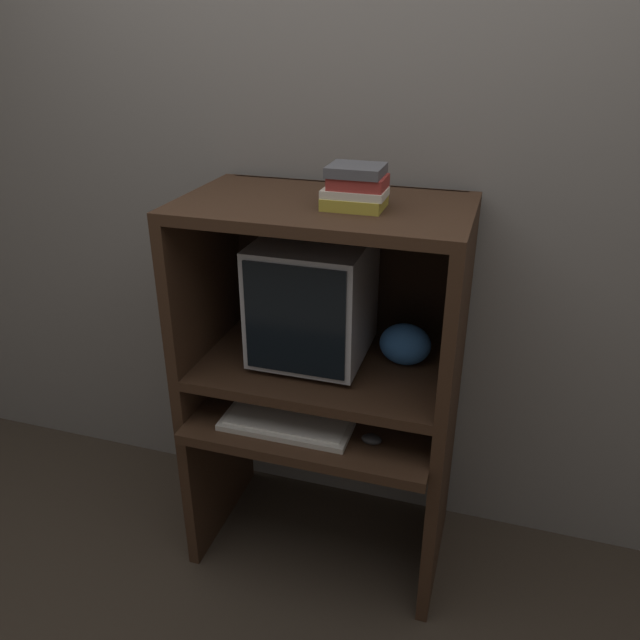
{
  "coord_description": "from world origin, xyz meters",
  "views": [
    {
      "loc": [
        0.54,
        -1.52,
        1.86
      ],
      "look_at": [
        -0.01,
        0.27,
        0.97
      ],
      "focal_mm": 35.0,
      "sensor_mm": 36.0,
      "label": 1
    }
  ],
  "objects": [
    {
      "name": "snack_bag",
      "position": [
        0.27,
        0.34,
        0.88
      ],
      "size": [
        0.18,
        0.13,
        0.14
      ],
      "color": "#336BB7",
      "rests_on": "desk_monitor_shelf"
    },
    {
      "name": "desk_base",
      "position": [
        0.0,
        0.23,
        0.4
      ],
      "size": [
        0.91,
        0.6,
        0.64
      ],
      "color": "#382316",
      "rests_on": "ground_plane"
    },
    {
      "name": "book_stack",
      "position": [
        0.11,
        0.23,
        1.43
      ],
      "size": [
        0.18,
        0.14,
        0.13
      ],
      "color": "gold",
      "rests_on": "hutch_upper"
    },
    {
      "name": "wall_back",
      "position": [
        0.0,
        0.6,
        1.3
      ],
      "size": [
        6.0,
        0.06,
        2.6
      ],
      "color": "gray",
      "rests_on": "ground_plane"
    },
    {
      "name": "crt_monitor",
      "position": [
        -0.05,
        0.3,
        1.03
      ],
      "size": [
        0.36,
        0.39,
        0.42
      ],
      "color": "#B2B2B7",
      "rests_on": "desk_monitor_shelf"
    },
    {
      "name": "desk_monitor_shelf",
      "position": [
        0.0,
        0.27,
        0.77
      ],
      "size": [
        0.91,
        0.54,
        0.17
      ],
      "color": "#382316",
      "rests_on": "desk_base"
    },
    {
      "name": "keyboard",
      "position": [
        -0.08,
        0.09,
        0.65
      ],
      "size": [
        0.44,
        0.17,
        0.03
      ],
      "color": "beige",
      "rests_on": "desk_base"
    },
    {
      "name": "ground_plane",
      "position": [
        0.0,
        0.0,
        0.0
      ],
      "size": [
        12.0,
        12.0,
        0.0
      ],
      "primitive_type": "plane",
      "color": "#3D3328"
    },
    {
      "name": "mouse",
      "position": [
        0.22,
        0.09,
        0.66
      ],
      "size": [
        0.07,
        0.05,
        0.03
      ],
      "color": "#28282B",
      "rests_on": "desk_base"
    },
    {
      "name": "hutch_upper",
      "position": [
        0.0,
        0.3,
        1.18
      ],
      "size": [
        0.91,
        0.54,
        0.56
      ],
      "color": "#382316",
      "rests_on": "desk_monitor_shelf"
    }
  ]
}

